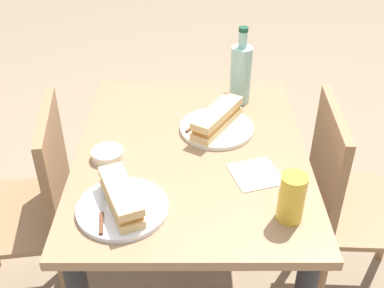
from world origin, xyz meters
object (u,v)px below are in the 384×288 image
(baguette_sandwich_near, at_px, (122,197))
(chair_near, at_px, (349,200))
(plate_far, at_px, (217,128))
(plate_near, at_px, (123,208))
(beer_glass, at_px, (292,198))
(dining_table, at_px, (192,181))
(olive_bowl, at_px, (108,154))
(knife_near, at_px, (102,213))
(chair_far, at_px, (33,204))
(baguette_sandwich_far, at_px, (218,118))
(knife_far, at_px, (201,122))
(water_bottle, at_px, (241,73))

(baguette_sandwich_near, bearing_deg, chair_near, -66.74)
(chair_near, xyz_separation_m, plate_far, (0.08, 0.48, 0.26))
(plate_near, distance_m, beer_glass, 0.46)
(plate_near, bearing_deg, dining_table, -33.05)
(beer_glass, height_order, olive_bowl, beer_glass)
(baguette_sandwich_near, xyz_separation_m, olive_bowl, (0.24, 0.08, -0.03))
(baguette_sandwich_near, relative_size, knife_near, 1.27)
(knife_near, height_order, beer_glass, beer_glass)
(chair_far, xyz_separation_m, plate_far, (0.10, -0.66, 0.26))
(baguette_sandwich_near, height_order, plate_far, baguette_sandwich_near)
(olive_bowl, bearing_deg, baguette_sandwich_near, -162.74)
(dining_table, xyz_separation_m, baguette_sandwich_far, (0.11, -0.09, 0.18))
(chair_near, height_order, plate_near, chair_near)
(plate_far, relative_size, beer_glass, 1.79)
(chair_far, xyz_separation_m, baguette_sandwich_near, (-0.30, -0.38, 0.30))
(plate_near, distance_m, knife_far, 0.48)
(water_bottle, relative_size, olive_bowl, 2.90)
(dining_table, xyz_separation_m, knife_near, (-0.33, 0.24, 0.15))
(baguette_sandwich_near, height_order, baguette_sandwich_far, same)
(chair_near, relative_size, water_bottle, 2.91)
(chair_near, height_order, water_bottle, water_bottle)
(baguette_sandwich_near, relative_size, plate_far, 0.89)
(knife_far, distance_m, beer_glass, 0.52)
(water_bottle, bearing_deg, knife_near, 146.75)
(dining_table, bearing_deg, baguette_sandwich_near, 146.95)
(chair_near, height_order, knife_near, chair_near)
(chair_far, xyz_separation_m, plate_near, (-0.30, -0.38, 0.26))
(knife_far, bearing_deg, baguette_sandwich_near, 152.57)
(baguette_sandwich_far, height_order, knife_far, baguette_sandwich_far)
(chair_far, height_order, olive_bowl, chair_far)
(water_bottle, bearing_deg, chair_near, -126.53)
(knife_near, bearing_deg, water_bottle, -33.25)
(plate_near, distance_m, baguette_sandwich_far, 0.49)
(plate_far, distance_m, knife_far, 0.06)
(knife_near, bearing_deg, knife_far, -30.66)
(plate_near, relative_size, olive_bowl, 2.52)
(dining_table, height_order, chair_far, chair_far)
(plate_near, xyz_separation_m, baguette_sandwich_near, (-0.00, 0.00, 0.04))
(chair_far, relative_size, baguette_sandwich_near, 3.74)
(chair_far, bearing_deg, water_bottle, -67.67)
(knife_near, relative_size, plate_far, 0.71)
(chair_far, height_order, knife_far, chair_far)
(baguette_sandwich_far, bearing_deg, dining_table, 142.45)
(water_bottle, bearing_deg, beer_glass, -172.79)
(knife_near, xyz_separation_m, knife_far, (0.46, -0.27, 0.00))
(dining_table, relative_size, beer_glass, 6.77)
(chair_far, relative_size, water_bottle, 2.91)
(plate_far, bearing_deg, olive_bowl, 115.01)
(plate_near, height_order, knife_near, knife_near)
(plate_near, bearing_deg, chair_near, -66.74)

